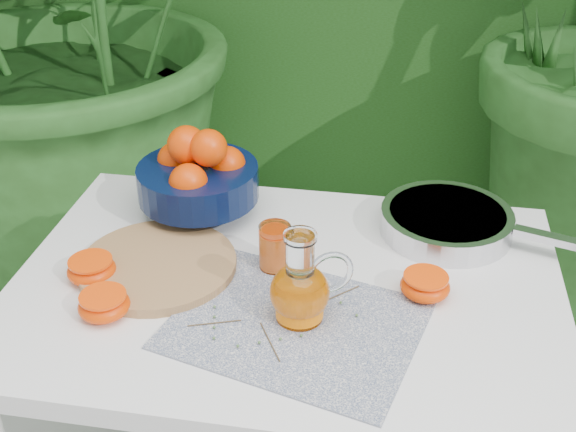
% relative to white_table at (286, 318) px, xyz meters
% --- Properties ---
extents(white_table, '(1.00, 0.70, 0.75)m').
position_rel_white_table_xyz_m(white_table, '(0.00, 0.00, 0.00)').
color(white_table, white).
rests_on(white_table, ground).
extents(placemat, '(0.47, 0.41, 0.00)m').
position_rel_white_table_xyz_m(placemat, '(0.04, -0.12, 0.08)').
color(placemat, '#0C1E48').
rests_on(placemat, white_table).
extents(cutting_board, '(0.37, 0.37, 0.02)m').
position_rel_white_table_xyz_m(cutting_board, '(-0.24, 0.00, 0.09)').
color(cutting_board, '#9B6F46').
rests_on(cutting_board, white_table).
extents(fruit_bowl, '(0.25, 0.25, 0.20)m').
position_rel_white_table_xyz_m(fruit_bowl, '(-0.22, 0.22, 0.17)').
color(fruit_bowl, black).
rests_on(fruit_bowl, white_table).
extents(juice_pitcher, '(0.15, 0.13, 0.17)m').
position_rel_white_table_xyz_m(juice_pitcher, '(0.04, -0.10, 0.14)').
color(juice_pitcher, white).
rests_on(juice_pitcher, white_table).
extents(juice_tumbler, '(0.08, 0.08, 0.09)m').
position_rel_white_table_xyz_m(juice_tumbler, '(-0.03, 0.04, 0.13)').
color(juice_tumbler, white).
rests_on(juice_tumbler, white_table).
extents(saute_pan, '(0.48, 0.33, 0.05)m').
position_rel_white_table_xyz_m(saute_pan, '(0.29, 0.22, 0.11)').
color(saute_pan, silver).
rests_on(saute_pan, white_table).
extents(orange_halves, '(0.72, 0.26, 0.04)m').
position_rel_white_table_xyz_m(orange_halves, '(-0.13, -0.06, 0.10)').
color(orange_halves, '#E74A02').
rests_on(orange_halves, white_table).
extents(thyme_sprigs, '(0.28, 0.23, 0.01)m').
position_rel_white_table_xyz_m(thyme_sprigs, '(0.00, -0.11, 0.09)').
color(thyme_sprigs, '#503D24').
rests_on(thyme_sprigs, white_table).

